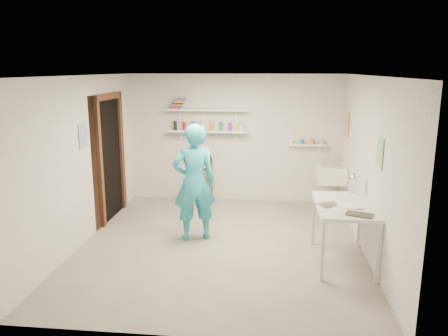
# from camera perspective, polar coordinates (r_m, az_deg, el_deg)

# --- Properties ---
(floor) EXTENTS (4.00, 4.50, 0.02)m
(floor) POSITION_cam_1_polar(r_m,az_deg,el_deg) (6.42, -0.38, -10.06)
(floor) COLOR slate
(floor) RESTS_ON ground
(ceiling) EXTENTS (4.00, 4.50, 0.02)m
(ceiling) POSITION_cam_1_polar(r_m,az_deg,el_deg) (5.92, -0.42, 12.07)
(ceiling) COLOR silver
(ceiling) RESTS_ON wall_back
(wall_back) EXTENTS (4.00, 0.02, 2.40)m
(wall_back) POSITION_cam_1_polar(r_m,az_deg,el_deg) (8.27, 1.36, 3.87)
(wall_back) COLOR silver
(wall_back) RESTS_ON ground
(wall_front) EXTENTS (4.00, 0.02, 2.40)m
(wall_front) POSITION_cam_1_polar(r_m,az_deg,el_deg) (3.90, -4.14, -6.52)
(wall_front) COLOR silver
(wall_front) RESTS_ON ground
(wall_left) EXTENTS (0.02, 4.50, 2.40)m
(wall_left) POSITION_cam_1_polar(r_m,az_deg,el_deg) (6.59, -18.05, 0.91)
(wall_left) COLOR silver
(wall_left) RESTS_ON ground
(wall_right) EXTENTS (0.02, 4.50, 2.40)m
(wall_right) POSITION_cam_1_polar(r_m,az_deg,el_deg) (6.17, 18.50, 0.10)
(wall_right) COLOR silver
(wall_right) RESTS_ON ground
(doorway_recess) EXTENTS (0.02, 0.90, 2.00)m
(doorway_recess) POSITION_cam_1_polar(r_m,az_deg,el_deg) (7.57, -14.62, 1.07)
(doorway_recess) COLOR black
(doorway_recess) RESTS_ON wall_left
(corridor_box) EXTENTS (1.40, 1.50, 2.10)m
(corridor_box) POSITION_cam_1_polar(r_m,az_deg,el_deg) (7.84, -19.51, 1.52)
(corridor_box) COLOR brown
(corridor_box) RESTS_ON ground
(door_lintel) EXTENTS (0.06, 1.05, 0.10)m
(door_lintel) POSITION_cam_1_polar(r_m,az_deg,el_deg) (7.43, -14.94, 9.03)
(door_lintel) COLOR brown
(door_lintel) RESTS_ON wall_left
(door_jamb_near) EXTENTS (0.06, 0.10, 2.00)m
(door_jamb_near) POSITION_cam_1_polar(r_m,az_deg,el_deg) (7.11, -15.87, 0.25)
(door_jamb_near) COLOR brown
(door_jamb_near) RESTS_ON ground
(door_jamb_far) EXTENTS (0.06, 0.10, 2.00)m
(door_jamb_far) POSITION_cam_1_polar(r_m,az_deg,el_deg) (8.02, -13.25, 1.80)
(door_jamb_far) COLOR brown
(door_jamb_far) RESTS_ON ground
(shelf_lower) EXTENTS (1.50, 0.22, 0.03)m
(shelf_lower) POSITION_cam_1_polar(r_m,az_deg,el_deg) (8.17, -2.22, 4.82)
(shelf_lower) COLOR white
(shelf_lower) RESTS_ON wall_back
(shelf_upper) EXTENTS (1.50, 0.22, 0.03)m
(shelf_upper) POSITION_cam_1_polar(r_m,az_deg,el_deg) (8.13, -2.24, 7.62)
(shelf_upper) COLOR white
(shelf_upper) RESTS_ON wall_back
(ledge_shelf) EXTENTS (0.70, 0.14, 0.03)m
(ledge_shelf) POSITION_cam_1_polar(r_m,az_deg,el_deg) (8.19, 10.77, 3.00)
(ledge_shelf) COLOR white
(ledge_shelf) RESTS_ON wall_back
(poster_left) EXTENTS (0.01, 0.28, 0.36)m
(poster_left) POSITION_cam_1_polar(r_m,az_deg,el_deg) (6.56, -17.91, 3.99)
(poster_left) COLOR #334C7F
(poster_left) RESTS_ON wall_left
(poster_right_a) EXTENTS (0.01, 0.34, 0.42)m
(poster_right_a) POSITION_cam_1_polar(r_m,az_deg,el_deg) (7.85, 15.78, 5.49)
(poster_right_a) COLOR #995933
(poster_right_a) RESTS_ON wall_right
(poster_right_b) EXTENTS (0.01, 0.30, 0.38)m
(poster_right_b) POSITION_cam_1_polar(r_m,az_deg,el_deg) (5.58, 19.67, 1.87)
(poster_right_b) COLOR #3F724C
(poster_right_b) RESTS_ON wall_right
(belfast_sink) EXTENTS (0.48, 0.60, 0.30)m
(belfast_sink) POSITION_cam_1_polar(r_m,az_deg,el_deg) (7.86, 13.81, -0.69)
(belfast_sink) COLOR white
(belfast_sink) RESTS_ON wall_right
(man) EXTENTS (0.74, 0.61, 1.73)m
(man) POSITION_cam_1_polar(r_m,az_deg,el_deg) (6.39, -3.90, -1.90)
(man) COLOR #24A2B8
(man) RESTS_ON ground
(wall_clock) EXTENTS (0.30, 0.14, 0.31)m
(wall_clock) POSITION_cam_1_polar(r_m,az_deg,el_deg) (6.51, -2.98, 1.00)
(wall_clock) COLOR beige
(wall_clock) RESTS_ON man
(wooden_chair) EXTENTS (0.55, 0.53, 0.92)m
(wooden_chair) POSITION_cam_1_polar(r_m,az_deg,el_deg) (8.16, -3.34, -1.57)
(wooden_chair) COLOR brown
(wooden_chair) RESTS_ON ground
(work_table) EXTENTS (0.72, 1.20, 0.80)m
(work_table) POSITION_cam_1_polar(r_m,az_deg,el_deg) (5.94, 15.25, -8.25)
(work_table) COLOR silver
(work_table) RESTS_ON ground
(desk_lamp) EXTENTS (0.15, 0.15, 0.15)m
(desk_lamp) POSITION_cam_1_polar(r_m,az_deg,el_deg) (6.24, 16.70, -1.34)
(desk_lamp) COLOR white
(desk_lamp) RESTS_ON work_table
(spray_cans) EXTENTS (1.29, 0.06, 0.17)m
(spray_cans) POSITION_cam_1_polar(r_m,az_deg,el_deg) (8.16, -2.22, 5.52)
(spray_cans) COLOR black
(spray_cans) RESTS_ON shelf_lower
(book_stack) EXTENTS (0.30, 0.14, 0.20)m
(book_stack) POSITION_cam_1_polar(r_m,az_deg,el_deg) (8.21, -6.02, 8.40)
(book_stack) COLOR red
(book_stack) RESTS_ON shelf_upper
(ledge_pots) EXTENTS (0.48, 0.07, 0.09)m
(ledge_pots) POSITION_cam_1_polar(r_m,az_deg,el_deg) (8.18, 10.79, 3.41)
(ledge_pots) COLOR silver
(ledge_pots) RESTS_ON ledge_shelf
(papers) EXTENTS (0.30, 0.22, 0.02)m
(papers) POSITION_cam_1_polar(r_m,az_deg,el_deg) (5.80, 15.49, -4.47)
(papers) COLOR silver
(papers) RESTS_ON work_table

